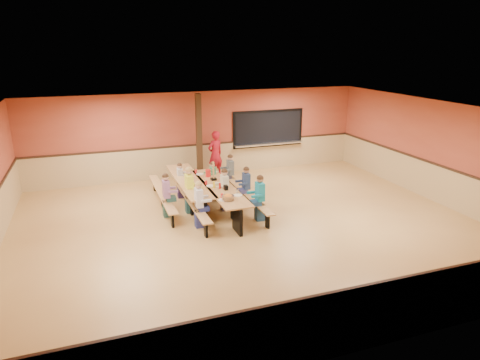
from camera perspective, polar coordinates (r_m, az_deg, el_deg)
name	(u,v)px	position (r m, az deg, el deg)	size (l,w,h in m)	color
ground	(250,227)	(11.23, 1.28, -6.28)	(12.00, 12.00, 0.00)	#A1743D
room_envelope	(250,202)	(10.97, 1.31, -2.98)	(12.04, 10.04, 3.02)	#9C422D
kitchen_pass_through	(268,130)	(16.14, 3.78, 6.66)	(2.78, 0.28, 1.38)	black
structural_post	(199,138)	(14.74, -5.47, 5.61)	(0.18, 0.18, 3.00)	black
cafeteria_table_main	(220,193)	(12.12, -2.74, -1.80)	(1.91, 3.70, 0.74)	#AF7C45
cafeteria_table_second	(190,187)	(12.76, -6.74, -0.88)	(1.91, 3.70, 0.74)	#AF7C45
seated_child_white_left	(199,205)	(11.06, -5.49, -3.30)	(0.38, 0.31, 1.23)	silver
seated_adult_yellow	(189,190)	(12.04, -6.76, -1.37)	(0.42, 0.34, 1.31)	yellow
seated_child_grey_left	(180,181)	(13.27, -7.98, -0.09)	(0.32, 0.26, 1.10)	#AFAFAF
seated_child_teal_right	(260,198)	(11.45, 2.66, -2.44)	(0.39, 0.32, 1.25)	teal
seated_child_navy_right	(246,187)	(12.38, 0.84, -0.97)	(0.37, 0.30, 1.20)	navy
seated_child_char_right	(230,173)	(13.71, -1.29, 0.91)	(0.37, 0.30, 1.21)	#565F62
seated_child_purple_sec	(166,196)	(11.85, -9.78, -2.05)	(0.38, 0.31, 1.23)	#8A5B85
seated_child_green_sec	(213,179)	(13.28, -3.63, 0.08)	(0.32, 0.26, 1.11)	#3D7E53
seated_child_tan_sec	(225,190)	(12.15, -2.05, -1.32)	(0.37, 0.30, 1.22)	beige
standing_woman	(215,154)	(15.18, -3.31, 3.45)	(0.61, 0.40, 1.68)	#A81321
punch_pitcher	(208,173)	(12.90, -4.28, 0.91)	(0.16, 0.16, 0.22)	red
chip_bowl	(228,197)	(10.96, -1.61, -2.32)	(0.32, 0.32, 0.15)	orange
napkin_dispenser	(226,188)	(11.73, -1.90, -1.01)	(0.10, 0.14, 0.13)	black
condiment_mustard	(214,185)	(11.92, -3.49, -0.63)	(0.06, 0.06, 0.17)	yellow
condiment_ketchup	(220,186)	(11.81, -2.70, -0.78)	(0.06, 0.06, 0.17)	#B2140F
table_paddle	(214,176)	(12.56, -3.55, 0.59)	(0.16, 0.16, 0.56)	black
place_settings	(219,184)	(12.03, -2.76, -0.59)	(0.65, 3.30, 0.11)	beige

